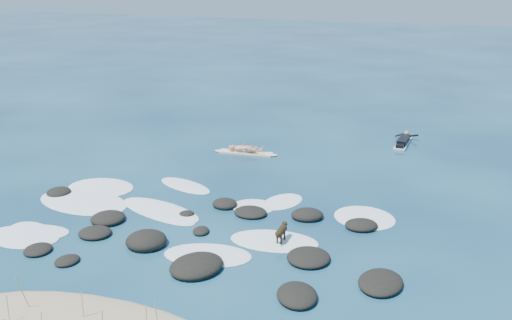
% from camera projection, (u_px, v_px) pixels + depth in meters
% --- Properties ---
extents(ground, '(160.00, 160.00, 0.00)m').
position_uv_depth(ground, '(221.00, 217.00, 20.77)').
color(ground, '#0A2642').
rests_on(ground, ground).
extents(reef_rocks, '(14.51, 6.97, 0.58)m').
position_uv_depth(reef_rocks, '(215.00, 243.00, 18.54)').
color(reef_rocks, black).
rests_on(reef_rocks, ground).
extents(breaking_foam, '(14.04, 8.27, 0.12)m').
position_uv_depth(breaking_foam, '(161.00, 214.00, 20.98)').
color(breaking_foam, white).
rests_on(breaking_foam, ground).
extents(standing_surfer_rig, '(3.17, 0.83, 1.80)m').
position_uv_depth(standing_surfer_rig, '(246.00, 140.00, 27.55)').
color(standing_surfer_rig, '#F2E4C2').
rests_on(standing_surfer_rig, ground).
extents(paddling_surfer_rig, '(1.23, 2.74, 0.48)m').
position_uv_depth(paddling_surfer_rig, '(403.00, 141.00, 29.26)').
color(paddling_surfer_rig, silver).
rests_on(paddling_surfer_rig, ground).
extents(dog, '(0.26, 1.02, 0.65)m').
position_uv_depth(dog, '(282.00, 231.00, 18.67)').
color(dog, black).
rests_on(dog, ground).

